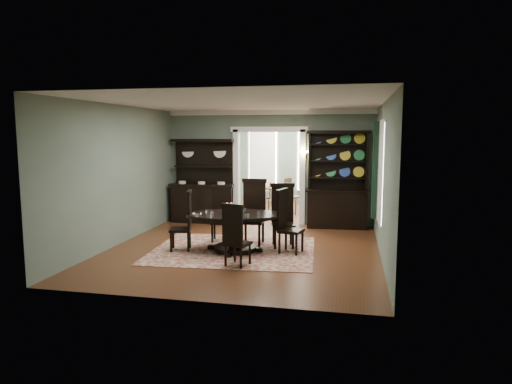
# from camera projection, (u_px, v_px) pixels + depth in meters

# --- Properties ---
(room) EXTENTS (5.51, 6.01, 3.01)m
(room) POSITION_uv_depth(u_px,v_px,m) (244.00, 174.00, 9.28)
(room) COLOR #572C17
(room) RESTS_ON ground
(parlor) EXTENTS (3.51, 3.50, 3.01)m
(parlor) POSITION_uv_depth(u_px,v_px,m) (283.00, 161.00, 14.62)
(parlor) COLOR #572C17
(parlor) RESTS_ON ground
(doorway_trim) EXTENTS (2.08, 0.25, 2.57)m
(doorway_trim) POSITION_uv_depth(u_px,v_px,m) (269.00, 163.00, 12.14)
(doorway_trim) COLOR white
(doorway_trim) RESTS_ON floor
(right_window) EXTENTS (0.15, 1.47, 2.12)m
(right_window) POSITION_uv_depth(u_px,v_px,m) (378.00, 171.00, 9.59)
(right_window) COLOR white
(right_window) RESTS_ON wall_right
(wall_sconce) EXTENTS (0.27, 0.21, 0.21)m
(wall_sconce) POSITION_uv_depth(u_px,v_px,m) (304.00, 153.00, 11.77)
(wall_sconce) COLOR #CA7E35
(wall_sconce) RESTS_ON back_wall_right
(rug) EXTENTS (3.46, 2.97, 0.01)m
(rug) POSITION_uv_depth(u_px,v_px,m) (234.00, 250.00, 9.38)
(rug) COLOR maroon
(rug) RESTS_ON floor
(dining_table) EXTENTS (2.19, 2.18, 0.77)m
(dining_table) POSITION_uv_depth(u_px,v_px,m) (235.00, 225.00, 9.27)
(dining_table) COLOR black
(dining_table) RESTS_ON rug
(centerpiece) EXTENTS (1.44, 0.93, 0.24)m
(centerpiece) POSITION_uv_depth(u_px,v_px,m) (231.00, 211.00, 9.16)
(centerpiece) COLOR silver
(centerpiece) RESTS_ON dining_table
(chair_far_left) EXTENTS (0.52, 0.50, 1.24)m
(chair_far_left) POSITION_uv_depth(u_px,v_px,m) (222.00, 212.00, 10.20)
(chair_far_left) COLOR black
(chair_far_left) RESTS_ON rug
(chair_far_mid) EXTENTS (0.54, 0.50, 1.41)m
(chair_far_mid) POSITION_uv_depth(u_px,v_px,m) (254.00, 209.00, 9.95)
(chair_far_mid) COLOR black
(chair_far_mid) RESTS_ON rug
(chair_far_right) EXTENTS (0.60, 0.58, 1.35)m
(chair_far_right) POSITION_uv_depth(u_px,v_px,m) (283.00, 213.00, 9.67)
(chair_far_right) COLOR black
(chair_far_right) RESTS_ON rug
(chair_end_left) EXTENTS (0.54, 0.55, 1.24)m
(chair_end_left) POSITION_uv_depth(u_px,v_px,m) (185.00, 219.00, 9.30)
(chair_end_left) COLOR black
(chair_end_left) RESTS_ON rug
(chair_end_right) EXTENTS (0.55, 0.57, 1.29)m
(chair_end_right) POSITION_uv_depth(u_px,v_px,m) (286.00, 219.00, 9.13)
(chair_end_right) COLOR black
(chair_end_right) RESTS_ON rug
(chair_near) EXTENTS (0.53, 0.51, 1.16)m
(chair_near) POSITION_uv_depth(u_px,v_px,m) (235.00, 234.00, 8.13)
(chair_near) COLOR black
(chair_near) RESTS_ON rug
(sideboard) EXTENTS (1.71, 0.61, 2.25)m
(sideboard) POSITION_uv_depth(u_px,v_px,m) (203.00, 193.00, 12.36)
(sideboard) COLOR black
(sideboard) RESTS_ON floor
(welsh_dresser) EXTENTS (1.61, 0.68, 2.47)m
(welsh_dresser) POSITION_uv_depth(u_px,v_px,m) (337.00, 193.00, 11.61)
(welsh_dresser) COLOR black
(welsh_dresser) RESTS_ON floor
(parlor_table) EXTENTS (0.82, 0.82, 0.76)m
(parlor_table) POSITION_uv_depth(u_px,v_px,m) (278.00, 196.00, 13.97)
(parlor_table) COLOR brown
(parlor_table) RESTS_ON parlor_floor
(parlor_chair_left) EXTENTS (0.40, 0.39, 0.92)m
(parlor_chair_left) POSITION_uv_depth(u_px,v_px,m) (266.00, 196.00, 13.96)
(parlor_chair_left) COLOR brown
(parlor_chair_left) RESTS_ON parlor_floor
(parlor_chair_right) EXTENTS (0.50, 0.49, 1.06)m
(parlor_chair_right) POSITION_uv_depth(u_px,v_px,m) (292.00, 194.00, 13.75)
(parlor_chair_right) COLOR brown
(parlor_chair_right) RESTS_ON parlor_floor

